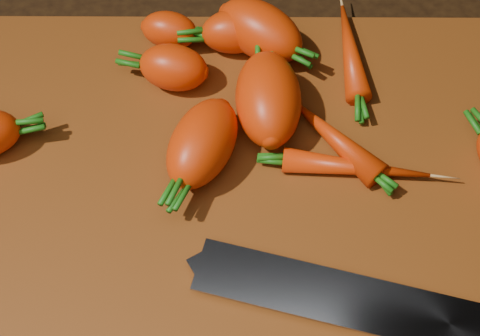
{
  "coord_description": "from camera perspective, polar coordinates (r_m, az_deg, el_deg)",
  "views": [
    {
      "loc": [
        0.0,
        -0.28,
        0.49
      ],
      "look_at": [
        0.0,
        0.01,
        0.03
      ],
      "focal_mm": 50.0,
      "sensor_mm": 36.0,
      "label": 1
    }
  ],
  "objects": [
    {
      "name": "ground",
      "position": [
        0.57,
        -0.0,
        -2.74
      ],
      "size": [
        2.0,
        2.0,
        0.01
      ],
      "primitive_type": "cube",
      "color": "black"
    },
    {
      "name": "cutting_board",
      "position": [
        0.56,
        -0.01,
        -2.18
      ],
      "size": [
        0.5,
        0.4,
        0.01
      ],
      "primitive_type": "cube",
      "color": "#69320F",
      "rests_on": "ground"
    },
    {
      "name": "carrot_1",
      "position": [
        0.61,
        -5.7,
        8.53
      ],
      "size": [
        0.07,
        0.05,
        0.04
      ],
      "primitive_type": "ellipsoid",
      "rotation": [
        0.0,
        0.0,
        2.93
      ],
      "color": "red",
      "rests_on": "cutting_board"
    },
    {
      "name": "carrot_2",
      "position": [
        0.63,
        1.73,
        11.65
      ],
      "size": [
        0.1,
        0.09,
        0.05
      ],
      "primitive_type": "ellipsoid",
      "rotation": [
        0.0,
        0.0,
        -0.66
      ],
      "color": "red",
      "rests_on": "cutting_board"
    },
    {
      "name": "carrot_3",
      "position": [
        0.58,
        2.43,
        5.93
      ],
      "size": [
        0.06,
        0.1,
        0.06
      ],
      "primitive_type": "ellipsoid",
      "rotation": [
        0.0,
        0.0,
        1.61
      ],
      "color": "red",
      "rests_on": "cutting_board"
    },
    {
      "name": "carrot_4",
      "position": [
        0.64,
        -0.29,
        11.62
      ],
      "size": [
        0.07,
        0.05,
        0.04
      ],
      "primitive_type": "ellipsoid",
      "rotation": [
        0.0,
        0.0,
        3.28
      ],
      "color": "red",
      "rests_on": "cutting_board"
    },
    {
      "name": "carrot_5",
      "position": [
        0.65,
        -6.05,
        11.64
      ],
      "size": [
        0.06,
        0.05,
        0.04
      ],
      "primitive_type": "ellipsoid",
      "rotation": [
        0.0,
        0.0,
        -0.22
      ],
      "color": "red",
      "rests_on": "cutting_board"
    },
    {
      "name": "carrot_7",
      "position": [
        0.64,
        9.38,
        9.92
      ],
      "size": [
        0.03,
        0.12,
        0.02
      ],
      "primitive_type": "ellipsoid",
      "rotation": [
        0.0,
        0.0,
        1.62
      ],
      "color": "red",
      "rests_on": "cutting_board"
    },
    {
      "name": "carrot_8",
      "position": [
        0.56,
        9.86,
        0.05
      ],
      "size": [
        0.12,
        0.04,
        0.02
      ],
      "primitive_type": "ellipsoid",
      "rotation": [
        0.0,
        0.0,
        -0.12
      ],
      "color": "red",
      "rests_on": "cutting_board"
    },
    {
      "name": "carrot_9",
      "position": [
        0.57,
        8.16,
        2.45
      ],
      "size": [
        0.08,
        0.09,
        0.03
      ],
      "primitive_type": "ellipsoid",
      "rotation": [
        0.0,
        0.0,
        2.28
      ],
      "color": "red",
      "rests_on": "cutting_board"
    },
    {
      "name": "carrot_10",
      "position": [
        0.55,
        -3.22,
        2.14
      ],
      "size": [
        0.08,
        0.1,
        0.05
      ],
      "primitive_type": "ellipsoid",
      "rotation": [
        0.0,
        0.0,
        4.33
      ],
      "color": "red",
      "rests_on": "cutting_board"
    },
    {
      "name": "knife",
      "position": [
        0.51,
        12.26,
        -11.65
      ],
      "size": [
        0.39,
        0.13,
        0.02
      ],
      "rotation": [
        0.0,
        0.0,
        -0.25
      ],
      "color": "gray",
      "rests_on": "cutting_board"
    }
  ]
}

